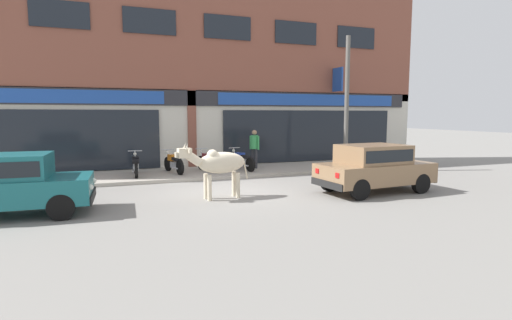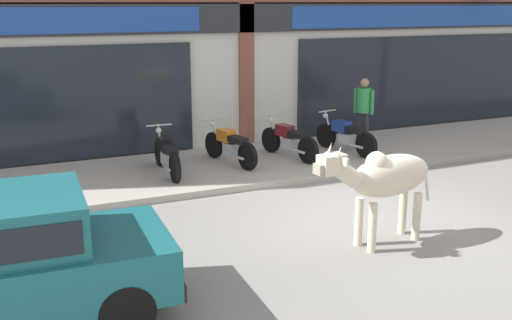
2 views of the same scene
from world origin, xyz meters
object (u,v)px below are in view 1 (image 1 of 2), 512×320
(cow, at_px, (219,163))
(car_0, at_px, (374,166))
(car_1, at_px, (8,182))
(utility_pole, at_px, (347,103))
(motorcycle_2, at_px, (208,162))
(motorcycle_3, at_px, (242,160))
(motorcycle_0, at_px, (136,165))
(motorcycle_1, at_px, (174,163))
(pedestrian, at_px, (254,145))

(cow, relative_size, car_0, 0.58)
(car_1, bearing_deg, cow, 2.29)
(car_1, distance_m, utility_pole, 12.18)
(motorcycle_2, distance_m, utility_pole, 6.13)
(motorcycle_2, xyz_separation_m, utility_pole, (5.55, -1.19, 2.31))
(car_0, relative_size, motorcycle_2, 2.07)
(motorcycle_3, bearing_deg, cow, -116.20)
(car_1, xyz_separation_m, motorcycle_0, (3.15, 4.65, -0.30))
(motorcycle_1, bearing_deg, motorcycle_3, -3.87)
(utility_pole, bearing_deg, pedestrian, 159.01)
(pedestrian, relative_size, utility_pole, 0.30)
(car_1, relative_size, motorcycle_0, 2.03)
(motorcycle_3, distance_m, pedestrian, 0.93)
(motorcycle_0, height_order, motorcycle_2, same)
(car_0, bearing_deg, pedestrian, 108.19)
(cow, bearing_deg, motorcycle_1, 96.38)
(motorcycle_0, height_order, motorcycle_1, same)
(car_1, bearing_deg, car_0, -3.39)
(motorcycle_0, height_order, motorcycle_3, same)
(car_1, distance_m, motorcycle_3, 8.65)
(motorcycle_1, xyz_separation_m, motorcycle_2, (1.35, -0.07, 0.00))
(motorcycle_0, xyz_separation_m, utility_pole, (8.32, -1.05, 2.31))
(motorcycle_0, relative_size, motorcycle_1, 1.01)
(motorcycle_0, relative_size, motorcycle_3, 1.01)
(motorcycle_2, bearing_deg, motorcycle_3, -4.95)
(motorcycle_2, bearing_deg, pedestrian, 4.82)
(cow, height_order, pedestrian, pedestrian)
(cow, bearing_deg, utility_pole, 28.00)
(motorcycle_1, relative_size, motorcycle_2, 1.00)
(car_0, xyz_separation_m, pedestrian, (-1.82, 5.53, 0.30))
(motorcycle_0, relative_size, motorcycle_2, 1.01)
(cow, height_order, motorcycle_1, cow)
(motorcycle_1, relative_size, utility_pole, 0.33)
(cow, bearing_deg, motorcycle_3, 63.80)
(pedestrian, height_order, utility_pole, utility_pole)
(motorcycle_0, bearing_deg, car_1, -124.13)
(utility_pole, bearing_deg, motorcycle_1, 169.71)
(motorcycle_1, distance_m, pedestrian, 3.42)
(motorcycle_1, height_order, pedestrian, pedestrian)
(motorcycle_2, height_order, utility_pole, utility_pole)
(utility_pole, bearing_deg, motorcycle_2, 167.93)
(car_1, relative_size, motorcycle_3, 2.06)
(pedestrian, bearing_deg, car_1, -148.00)
(car_1, bearing_deg, pedestrian, 32.00)
(car_0, distance_m, motorcycle_1, 7.51)
(car_0, xyz_separation_m, motorcycle_0, (-6.60, 5.22, -0.30))
(car_0, bearing_deg, motorcycle_3, 115.19)
(car_1, xyz_separation_m, motorcycle_2, (5.91, 4.78, -0.30))
(motorcycle_0, distance_m, motorcycle_2, 2.77)
(car_1, height_order, motorcycle_2, car_1)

